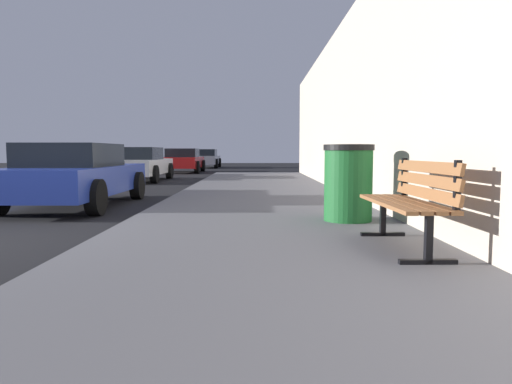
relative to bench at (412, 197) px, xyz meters
name	(u,v)px	position (x,y,z in m)	size (l,w,h in m)	color
sidewalk	(269,236)	(-1.39, 1.08, -0.58)	(4.00, 32.00, 0.15)	#5B5B60
building_wall	(453,71)	(0.81, 1.08, 1.41)	(0.70, 32.00, 4.15)	#BCAD99
bench	(412,197)	(0.00, 0.00, 0.00)	(0.53, 1.59, 0.89)	brown
trash_bin	(348,182)	(-0.27, 1.86, 0.02)	(0.69, 0.69, 1.06)	#195926
car_blue	(76,175)	(-5.19, 4.80, -0.01)	(1.95, 4.41, 1.27)	#233899
car_white	(139,164)	(-5.98, 13.06, -0.01)	(1.98, 4.44, 1.27)	white
car_red	(183,160)	(-5.43, 20.28, -0.01)	(2.00, 4.03, 1.27)	red
car_silver	(205,158)	(-5.07, 27.66, -0.01)	(1.96, 4.36, 1.27)	#B7B7BF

